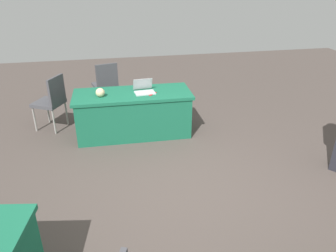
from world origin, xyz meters
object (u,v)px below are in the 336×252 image
(table_foreground, at_px, (133,113))
(laptop_silver, at_px, (144,90))
(yarn_ball, at_px, (100,93))
(scissors_red, at_px, (153,94))
(chair_by_pillar, at_px, (52,99))
(chair_aisle, at_px, (106,83))

(table_foreground, bearing_deg, laptop_silver, 176.19)
(yarn_ball, height_order, scissors_red, yarn_ball)
(chair_by_pillar, bearing_deg, laptop_silver, -79.98)
(laptop_silver, relative_size, scissors_red, 1.90)
(yarn_ball, xyz_separation_m, scissors_red, (-0.82, 0.05, -0.07))
(table_foreground, relative_size, yarn_ball, 13.69)
(chair_by_pillar, distance_m, laptop_silver, 1.61)
(table_foreground, xyz_separation_m, scissors_red, (-0.31, 0.13, 0.37))
(table_foreground, xyz_separation_m, yarn_ball, (0.51, 0.08, 0.43))
(chair_aisle, height_order, yarn_ball, chair_aisle)
(laptop_silver, bearing_deg, yarn_ball, 0.30)
(laptop_silver, distance_m, yarn_ball, 0.70)
(chair_aisle, bearing_deg, scissors_red, -76.14)
(chair_aisle, height_order, chair_by_pillar, chair_by_pillar)
(laptop_silver, height_order, scissors_red, laptop_silver)
(laptop_silver, height_order, yarn_ball, laptop_silver)
(table_foreground, xyz_separation_m, chair_aisle, (0.41, -1.19, 0.17))
(chair_by_pillar, bearing_deg, chair_aisle, -24.45)
(chair_by_pillar, bearing_deg, scissors_red, -82.33)
(chair_aisle, distance_m, scissors_red, 1.52)
(table_foreground, distance_m, laptop_silver, 0.45)
(table_foreground, bearing_deg, yarn_ball, 9.04)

